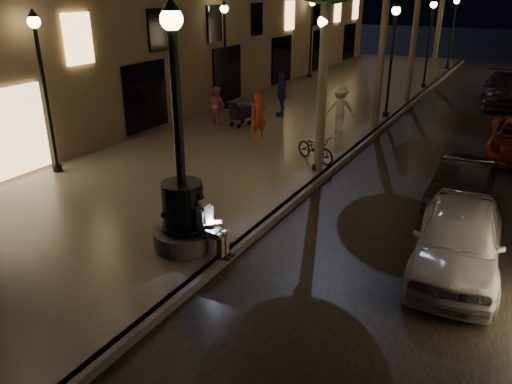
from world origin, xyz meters
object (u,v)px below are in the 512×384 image
Objects in this scene: car_second at (462,184)px; pedestrian_white at (340,109)px; lamp_curb_c at (430,32)px; bicycle at (316,148)px; lamp_curb_b at (393,46)px; lamp_left_c at (311,27)px; fountain_lamppost at (183,204)px; pedestrian_blue at (281,94)px; pedestrian_red at (259,116)px; car_front at (458,239)px; lamp_left_b at (225,42)px; pedestrian_pink at (217,105)px; lamp_curb_a at (322,73)px; lamp_curb_d at (454,23)px; seated_man_laptop at (207,222)px; lamp_left_a at (42,73)px; car_rear at (505,90)px; stroller at (240,112)px.

car_second is 2.01× the size of pedestrian_white.
lamp_curb_c is at bearing -118.33° from pedestrian_white.
bicycle is at bearing -91.48° from lamp_curb_c.
lamp_left_c is at bearing 131.59° from lamp_curb_b.
pedestrian_blue is (-3.47, 11.93, -0.06)m from fountain_lamppost.
car_second is at bearing -62.72° from pedestrian_red.
car_front is 10.09m from pedestrian_red.
lamp_left_b reaches higher than pedestrian_pink.
lamp_curb_a is 8.00m from lamp_curb_b.
lamp_curb_a reaches higher than pedestrian_pink.
lamp_curb_b is 1.30× the size of car_second.
lamp_left_c is at bearing 127.99° from car_second.
lamp_curb_d is (0.00, 16.00, 0.00)m from lamp_curb_b.
seated_man_laptop reaches higher than bicycle.
lamp_left_b is at bearing -90.00° from lamp_left_c.
car_rear is (11.40, 18.22, -2.48)m from lamp_left_a.
lamp_curb_b is 13.94m from lamp_left_a.
car_front is at bearing -39.30° from lamp_curb_a.
lamp_curb_c is at bearing 31.38° from pedestrian_red.
lamp_curb_b is 7.96m from car_rear.
car_rear is at bearing 55.35° from lamp_curb_b.
fountain_lamppost reaches higher than lamp_curb_c.
car_front is (4.71, -11.86, -2.51)m from lamp_curb_b.
car_rear is at bearing -142.18° from pedestrian_white.
pedestrian_red is at bearing 89.13° from bicycle.
car_rear is at bearing 6.15° from bicycle.
fountain_lamppost is 7.71m from car_second.
car_front is at bearing -76.65° from lamp_curb_c.
stroller is (-4.75, 9.46, -0.13)m from seated_man_laptop.
lamp_left_b is (-7.10, 6.00, 0.00)m from lamp_curb_a.
seated_man_laptop is 0.87× the size of pedestrian_pink.
car_front is at bearing -59.25° from lamp_left_c.
fountain_lamppost is 3.01× the size of pedestrian_red.
car_second is at bearing -28.41° from lamp_left_b.
lamp_curb_c is 21.22m from lamp_left_a.
bicycle is (6.71, -15.19, -2.60)m from lamp_left_c.
stroller is at bearing 144.37° from lamp_curb_a.
bicycle is at bearing 115.91° from lamp_curb_a.
lamp_curb_b is at bearing 15.73° from lamp_left_b.
lamp_left_b is 1.30× the size of car_second.
lamp_curb_b is 1.00× the size of lamp_curb_c.
seated_man_laptop is 10.64m from pedestrian_white.
car_rear is 10.97m from pedestrian_white.
lamp_curb_d is at bearing 89.45° from stroller.
lamp_curb_d is (0.70, 30.00, 2.02)m from fountain_lamppost.
lamp_left_c is 2.78× the size of pedestrian_red.
bicycle is (5.55, -2.63, -0.34)m from pedestrian_pink.
car_rear is at bearing 35.80° from lamp_left_b.
lamp_curb_d is (0.00, 8.00, 0.00)m from lamp_curb_c.
lamp_curb_a is 2.78× the size of pedestrian_red.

